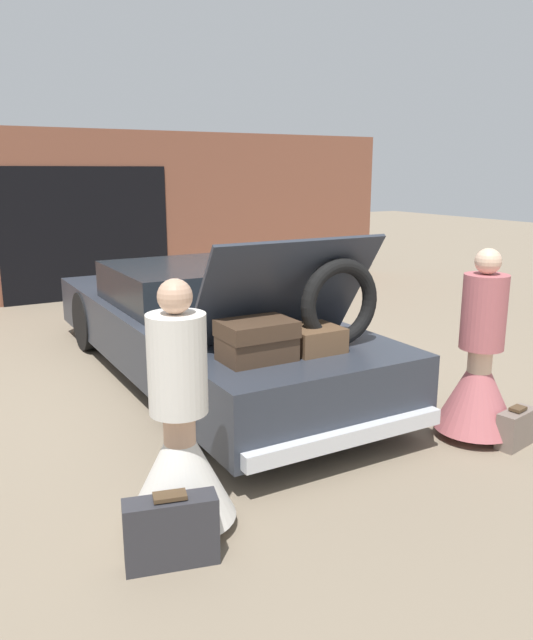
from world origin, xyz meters
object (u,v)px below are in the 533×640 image
object	(u,v)px
person_left	(180,444)
suitcase_beside_right_person	(516,428)
car	(202,325)
person_right	(479,373)
suitcase_beside_left_person	(171,531)

from	to	relation	value
person_left	suitcase_beside_right_person	world-z (taller)	person_left
car	person_right	bearing A→B (deg)	-63.10
person_left	suitcase_beside_right_person	distance (m)	2.78
person_left	person_right	size ratio (longest dim) A/B	1.00
person_right	suitcase_beside_right_person	bearing A→B (deg)	-162.02
car	suitcase_beside_right_person	world-z (taller)	car
car	suitcase_beside_left_person	xyz separation A→B (m)	(-1.50, -2.95, -0.35)
suitcase_beside_left_person	person_left	bearing A→B (deg)	58.96
person_right	suitcase_beside_left_person	xyz separation A→B (m)	(-2.80, -0.38, -0.35)
car	suitcase_beside_right_person	bearing A→B (deg)	-63.26
suitcase_beside_left_person	suitcase_beside_right_person	world-z (taller)	suitcase_beside_left_person
person_left	suitcase_beside_right_person	xyz separation A→B (m)	(2.74, -0.23, -0.40)
person_right	person_left	bearing A→B (deg)	83.92
car	person_right	xyz separation A→B (m)	(1.30, -2.57, 0.00)
person_left	car	bearing A→B (deg)	152.85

